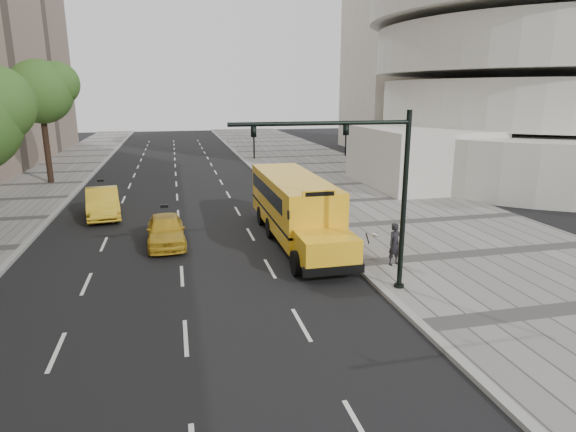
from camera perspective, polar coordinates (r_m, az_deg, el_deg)
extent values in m
plane|color=black|center=(24.12, -10.34, -2.54)|extent=(140.00, 140.00, 0.00)
cube|color=gray|center=(27.37, 15.58, -0.65)|extent=(12.00, 140.00, 0.15)
cube|color=gray|center=(25.08, 3.46, -1.49)|extent=(0.30, 140.00, 0.15)
cube|color=gray|center=(25.07, -28.94, -3.33)|extent=(0.30, 140.00, 0.15)
cylinder|color=silver|center=(48.59, 26.67, 7.07)|extent=(32.00, 32.00, 4.00)
cylinder|color=silver|center=(48.35, 27.22, 11.88)|extent=(26.00, 26.00, 3.60)
cylinder|color=silver|center=(48.46, 27.82, 16.82)|extent=(27.60, 27.60, 3.60)
cube|color=beige|center=(64.89, 14.67, 23.36)|extent=(14.00, 12.00, 35.00)
cube|color=silver|center=(37.96, 15.25, 6.75)|extent=(8.00, 10.00, 4.40)
cylinder|color=black|center=(41.53, -26.71, 7.62)|extent=(0.44, 0.44, 6.22)
sphere|color=#2E561C|center=(41.35, -27.32, 12.96)|extent=(4.71, 4.71, 4.71)
sphere|color=#2E561C|center=(41.40, -25.70, 13.97)|extent=(3.29, 3.29, 3.29)
sphere|color=#2E561C|center=(41.19, -28.69, 12.24)|extent=(3.06, 3.06, 3.06)
cube|color=yellow|center=(23.58, 0.55, 1.76)|extent=(2.50, 9.00, 2.45)
cube|color=yellow|center=(18.65, 4.59, -3.88)|extent=(2.20, 2.00, 1.10)
cube|color=black|center=(18.05, 5.42, -6.39)|extent=(2.38, 0.25, 0.35)
cube|color=black|center=(23.70, 0.54, 0.52)|extent=(2.52, 9.00, 0.12)
cube|color=black|center=(19.30, 3.70, 0.32)|extent=(2.05, 0.10, 0.90)
cube|color=black|center=(23.95, 0.26, 3.13)|extent=(2.52, 7.50, 0.70)
cube|color=yellow|center=(19.11, 3.75, 2.64)|extent=(1.40, 0.12, 0.28)
ellipsoid|color=silver|center=(17.69, 10.73, -2.40)|extent=(0.32, 0.32, 0.14)
cylinder|color=black|center=(17.85, 9.71, -2.87)|extent=(0.36, 0.47, 0.58)
cylinder|color=black|center=(18.82, 0.98, -5.60)|extent=(0.30, 1.00, 1.00)
cylinder|color=black|center=(19.47, 7.47, -5.03)|extent=(0.30, 1.00, 1.00)
cylinder|color=black|center=(23.65, -2.12, -1.39)|extent=(0.30, 1.00, 1.00)
cylinder|color=black|center=(24.17, 3.14, -1.05)|extent=(0.30, 1.00, 1.00)
cylinder|color=black|center=(26.03, -3.20, 0.07)|extent=(0.30, 1.00, 1.00)
cylinder|color=black|center=(26.50, 1.62, 0.35)|extent=(0.30, 1.00, 1.00)
imported|color=gold|center=(23.14, -14.28, -1.62)|extent=(1.84, 4.30, 1.45)
imported|color=gold|center=(29.53, -21.11, 1.48)|extent=(2.44, 5.18, 1.64)
imported|color=black|center=(19.88, 12.57, -3.28)|extent=(0.72, 0.58, 1.73)
cylinder|color=black|center=(17.06, 13.57, 1.34)|extent=(0.18, 0.18, 6.40)
cylinder|color=black|center=(17.99, 12.99, -8.25)|extent=(0.36, 0.36, 0.25)
cylinder|color=black|center=(15.53, 4.07, 10.91)|extent=(6.00, 0.14, 0.14)
imported|color=black|center=(15.83, 6.84, 8.91)|extent=(0.16, 0.20, 1.00)
imported|color=black|center=(15.07, -4.07, 8.70)|extent=(0.16, 0.20, 1.00)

